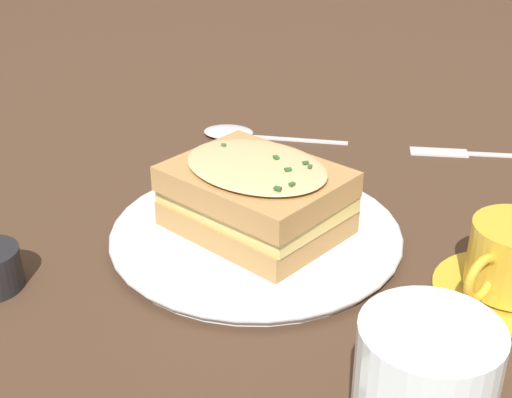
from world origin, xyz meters
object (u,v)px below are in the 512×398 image
(dinner_plate, at_px, (256,234))
(sandwich, at_px, (256,196))
(spoon, at_px, (236,133))
(fork, at_px, (467,153))

(dinner_plate, bearing_deg, sandwich, 176.48)
(spoon, bearing_deg, sandwich, -164.35)
(fork, bearing_deg, spoon, 85.72)
(sandwich, height_order, spoon, sandwich)
(fork, bearing_deg, sandwich, 136.37)
(sandwich, bearing_deg, spoon, 1.23)
(sandwich, relative_size, spoon, 1.06)
(dinner_plate, distance_m, sandwich, 0.04)
(spoon, bearing_deg, dinner_plate, -164.29)
(fork, relative_size, spoon, 0.97)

